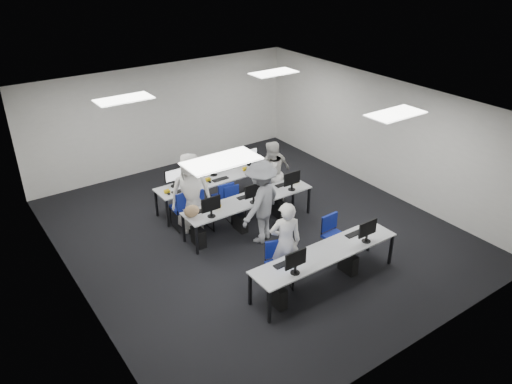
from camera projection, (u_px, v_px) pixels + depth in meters
room at (254, 172)px, 10.89m from camera, size 9.00×9.02×3.00m
ceiling_panels at (254, 106)px, 10.21m from camera, size 5.20×4.60×0.02m
desk_front at (326, 254)px, 9.52m from camera, size 3.20×0.70×0.73m
desk_mid at (249, 201)px, 11.41m from camera, size 3.20×0.70×0.73m
desk_back at (218, 179)px, 12.43m from camera, size 3.20×0.70×0.73m
equipment_front at (318, 272)px, 9.56m from camera, size 2.51×0.41×1.19m
equipment_mid at (243, 216)px, 11.45m from camera, size 2.91×0.41×1.19m
equipment_back at (224, 189)px, 12.69m from camera, size 2.91×0.41×1.19m
chair_0 at (279, 273)px, 9.63m from camera, size 0.57×0.60×0.92m
chair_1 at (334, 244)px, 10.56m from camera, size 0.47×0.51×0.91m
chair_2 at (201, 219)px, 11.47m from camera, size 0.45×0.49×0.92m
chair_3 at (235, 210)px, 11.91m from camera, size 0.45×0.48×0.82m
chair_4 at (267, 193)px, 12.58m from camera, size 0.55×0.58×0.99m
chair_5 at (183, 215)px, 11.60m from camera, size 0.50×0.55×0.98m
chair_6 at (223, 203)px, 12.16m from camera, size 0.47×0.50×0.88m
chair_7 at (267, 191)px, 12.69m from camera, size 0.63×0.66×0.99m
handbag at (192, 211)px, 10.62m from camera, size 0.37×0.26×0.28m
student_0 at (285, 242)px, 9.56m from camera, size 0.74×0.63×1.72m
student_1 at (271, 174)px, 12.38m from camera, size 0.91×0.77×1.67m
student_2 at (191, 192)px, 11.25m from camera, size 1.07×0.90×1.87m
student_3 at (273, 170)px, 12.68m from camera, size 0.94×0.48×1.55m
photographer at (261, 202)px, 10.80m from camera, size 1.42×1.15×1.92m
dslr_camera at (254, 157)px, 10.42m from camera, size 0.20×0.22×0.10m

